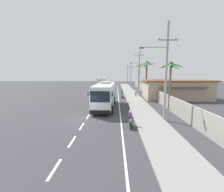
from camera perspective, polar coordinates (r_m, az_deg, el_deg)
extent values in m
plane|color=#3A3A3F|center=(18.49, -8.84, -7.80)|extent=(160.00, 160.00, 0.00)
cube|color=gray|center=(28.17, 8.61, -2.13)|extent=(3.20, 90.00, 0.14)
cube|color=white|center=(9.93, -19.40, -22.90)|extent=(0.16, 2.00, 0.01)
cube|color=white|center=(12.87, -13.78, -15.18)|extent=(0.16, 2.00, 0.01)
cube|color=white|center=(16.03, -10.52, -10.35)|extent=(0.16, 2.00, 0.01)
cube|color=white|center=(19.29, -8.40, -7.10)|extent=(0.16, 2.00, 0.01)
cube|color=white|center=(22.62, -6.92, -4.80)|extent=(0.16, 2.00, 0.01)
cube|color=white|center=(25.99, -5.83, -3.09)|extent=(0.16, 2.00, 0.01)
cube|color=white|center=(29.38, -4.99, -1.77)|extent=(0.16, 2.00, 0.01)
cube|color=white|center=(32.79, -4.33, -0.73)|extent=(0.16, 2.00, 0.01)
cube|color=white|center=(36.21, -3.79, 0.12)|extent=(0.16, 2.00, 0.01)
cube|color=white|center=(39.64, -3.35, 0.82)|extent=(0.16, 2.00, 0.01)
cube|color=white|center=(43.08, -2.98, 1.41)|extent=(0.16, 2.00, 0.01)
cube|color=white|center=(46.52, -2.66, 1.91)|extent=(0.16, 2.00, 0.01)
cube|color=white|center=(49.97, -2.38, 2.35)|extent=(0.16, 2.00, 0.01)
cube|color=white|center=(53.42, -2.14, 2.72)|extent=(0.16, 2.00, 0.01)
cube|color=white|center=(56.87, -1.93, 3.06)|extent=(0.16, 2.00, 0.01)
cube|color=white|center=(60.33, -1.74, 3.35)|extent=(0.16, 2.00, 0.01)
cube|color=white|center=(63.78, -1.58, 3.61)|extent=(0.16, 2.00, 0.01)
cube|color=white|center=(67.24, -1.43, 3.85)|extent=(0.16, 2.00, 0.01)
cube|color=white|center=(32.89, 2.28, -0.68)|extent=(0.14, 70.00, 0.01)
cube|color=#9E998E|center=(32.60, 14.39, 0.72)|extent=(0.24, 60.00, 1.96)
cube|color=silver|center=(23.65, -2.48, 0.51)|extent=(2.86, 10.68, 3.04)
cube|color=#192333|center=(23.79, -2.43, 1.84)|extent=(2.86, 9.83, 0.97)
cube|color=#192333|center=(18.42, -4.21, -0.26)|extent=(2.25, 0.19, 1.28)
cube|color=#1E843D|center=(23.75, -2.47, -1.13)|extent=(2.89, 10.47, 0.55)
cube|color=black|center=(18.68, -4.19, -5.69)|extent=(2.40, 0.26, 0.44)
cube|color=#B7B7B7|center=(24.80, -2.18, 4.71)|extent=(1.44, 2.38, 0.28)
cube|color=black|center=(18.46, 0.18, 0.49)|extent=(0.12, 0.08, 0.36)
cube|color=black|center=(18.84, -8.36, 0.56)|extent=(0.12, 0.08, 0.36)
cylinder|color=black|center=(20.16, -0.17, -4.84)|extent=(0.36, 1.05, 1.04)
cylinder|color=black|center=(20.46, -6.90, -4.71)|extent=(0.36, 1.05, 1.04)
cylinder|color=black|center=(26.90, 0.79, -1.55)|extent=(0.36, 1.05, 1.04)
cylinder|color=black|center=(27.12, -4.27, -1.49)|extent=(0.36, 1.05, 1.04)
cube|color=white|center=(57.40, -3.74, 4.94)|extent=(2.90, 11.11, 2.93)
cube|color=#192333|center=(57.17, -3.76, 5.45)|extent=(2.90, 10.23, 0.94)
cube|color=#192333|center=(62.83, -3.49, 5.62)|extent=(2.30, 0.18, 1.23)
cube|color=red|center=(57.44, -3.73, 4.29)|extent=(2.93, 10.89, 0.53)
cube|color=black|center=(63.02, -3.47, 4.08)|extent=(2.45, 0.25, 0.44)
cube|color=#B7B7B7|center=(55.95, -3.83, 6.51)|extent=(1.46, 2.47, 0.28)
cube|color=black|center=(62.70, -4.81, 5.81)|extent=(0.12, 0.08, 0.36)
cube|color=black|center=(62.56, -2.18, 5.82)|extent=(0.12, 0.08, 0.36)
cylinder|color=black|center=(61.40, -4.69, 3.89)|extent=(0.36, 1.05, 1.04)
cylinder|color=black|center=(61.28, -2.40, 3.90)|extent=(0.36, 1.05, 1.04)
cylinder|color=black|center=(54.27, -5.20, 3.33)|extent=(0.36, 1.05, 1.04)
cylinder|color=black|center=(54.14, -2.61, 3.34)|extent=(0.36, 1.05, 1.04)
cylinder|color=black|center=(32.45, 3.44, -0.28)|extent=(0.17, 0.61, 0.60)
cylinder|color=black|center=(33.80, 3.62, 0.05)|extent=(0.19, 0.61, 0.60)
cube|color=gold|center=(33.04, 3.53, 0.25)|extent=(0.36, 1.12, 0.36)
cube|color=black|center=(33.31, 3.57, 0.67)|extent=(0.31, 0.62, 0.12)
cylinder|color=gray|center=(32.53, 3.46, 0.27)|extent=(0.10, 0.32, 0.67)
cylinder|color=black|center=(32.57, 3.48, 1.06)|extent=(0.56, 0.10, 0.04)
sphere|color=#EAEACC|center=(32.47, 3.46, 0.79)|extent=(0.14, 0.14, 0.14)
cylinder|color=#2D7A47|center=(33.23, 3.57, 1.17)|extent=(0.32, 0.32, 0.60)
sphere|color=black|center=(33.18, 3.57, 1.91)|extent=(0.26, 0.26, 0.26)
cylinder|color=black|center=(14.95, 6.55, -10.43)|extent=(0.11, 0.60, 0.60)
cylinder|color=black|center=(16.24, 6.20, -8.91)|extent=(0.13, 0.60, 0.60)
cube|color=#1E7F38|center=(15.48, 6.39, -8.92)|extent=(0.26, 1.10, 0.36)
cube|color=black|center=(15.71, 6.33, -7.90)|extent=(0.25, 0.60, 0.12)
cylinder|color=gray|center=(14.97, 6.53, -9.20)|extent=(0.07, 0.32, 0.67)
cylinder|color=black|center=(14.94, 6.53, -7.47)|extent=(0.56, 0.05, 0.04)
sphere|color=#EAEACC|center=(14.87, 6.56, -8.12)|extent=(0.14, 0.14, 0.14)
cylinder|color=#75388E|center=(15.58, 6.35, -6.91)|extent=(0.32, 0.32, 0.59)
sphere|color=white|center=(15.48, 6.38, -5.40)|extent=(0.26, 0.26, 0.26)
cylinder|color=#75388E|center=(35.76, 8.34, 0.81)|extent=(0.28, 0.28, 0.80)
cylinder|color=beige|center=(35.67, 8.36, 1.95)|extent=(0.36, 0.36, 0.63)
sphere|color=brown|center=(35.63, 8.38, 2.63)|extent=(0.24, 0.24, 0.24)
cylinder|color=#9E9E99|center=(17.78, 18.41, 7.74)|extent=(0.24, 0.24, 10.10)
cube|color=#9E9E99|center=(18.07, 18.90, 18.05)|extent=(2.01, 0.12, 0.12)
cylinder|color=#4C4742|center=(17.88, 16.33, 18.66)|extent=(0.08, 0.08, 0.16)
cylinder|color=#4C4742|center=(18.34, 21.43, 18.16)|extent=(0.08, 0.08, 0.16)
cylinder|color=#9E9E99|center=(17.63, 14.60, 16.18)|extent=(2.59, 0.09, 0.09)
cube|color=#4C4C51|center=(17.38, 10.26, 16.23)|extent=(0.44, 0.24, 0.14)
cylinder|color=#9E9E99|center=(36.63, 9.50, 7.83)|extent=(0.24, 0.24, 9.83)
cube|color=#9E9E99|center=(36.82, 9.65, 13.84)|extent=(2.16, 0.12, 0.12)
cylinder|color=#4C4742|center=(36.72, 8.27, 14.07)|extent=(0.08, 0.08, 0.16)
cylinder|color=#4C4742|center=(36.96, 11.02, 13.97)|extent=(0.08, 0.08, 0.16)
cylinder|color=#9E9E99|center=(36.57, 8.06, 11.41)|extent=(1.93, 0.09, 0.09)
cube|color=#4C4C51|center=(36.47, 6.52, 11.35)|extent=(0.44, 0.24, 0.14)
cylinder|color=#9E9E99|center=(55.76, 6.61, 7.14)|extent=(0.24, 0.24, 8.23)
cube|color=#9E9E99|center=(55.79, 6.66, 9.97)|extent=(2.23, 0.12, 0.12)
cylinder|color=#4C4742|center=(55.72, 5.73, 10.11)|extent=(0.08, 0.08, 0.16)
cylinder|color=#4C4742|center=(55.88, 7.59, 10.07)|extent=(0.08, 0.08, 0.16)
cylinder|color=#9E9E99|center=(74.97, 5.46, 7.53)|extent=(0.24, 0.24, 8.56)
cube|color=#9E9E99|center=(75.01, 5.49, 9.98)|extent=(2.03, 0.12, 0.12)
cylinder|color=#4C4742|center=(74.96, 4.86, 10.08)|extent=(0.08, 0.08, 0.16)
cylinder|color=#4C4742|center=(75.08, 6.12, 10.06)|extent=(0.08, 0.08, 0.16)
cylinder|color=brown|center=(23.31, 19.56, 2.87)|extent=(0.27, 0.27, 6.19)
ellipsoid|color=#337F33|center=(23.55, 21.79, 9.99)|extent=(1.68, 0.42, 0.62)
ellipsoid|color=#337F33|center=(24.04, 20.32, 10.00)|extent=(1.15, 1.61, 0.63)
ellipsoid|color=#337F33|center=(23.71, 18.30, 10.01)|extent=(1.27, 1.52, 0.72)
ellipsoid|color=#337F33|center=(22.96, 18.04, 10.08)|extent=(1.65, 0.47, 0.73)
ellipsoid|color=#337F33|center=(22.46, 19.63, 10.10)|extent=(1.04, 1.63, 0.70)
ellipsoid|color=#337F33|center=(22.66, 21.09, 9.73)|extent=(0.88, 1.58, 0.92)
sphere|color=brown|center=(23.26, 19.93, 10.61)|extent=(0.56, 0.56, 0.56)
cylinder|color=brown|center=(34.42, 11.89, 5.49)|extent=(0.36, 0.36, 7.11)
ellipsoid|color=#3D893D|center=(34.43, 13.63, 11.09)|extent=(1.92, 0.73, 0.63)
ellipsoid|color=#3D893D|center=(35.30, 12.63, 11.07)|extent=(1.32, 1.79, 0.60)
ellipsoid|color=#3D893D|center=(35.22, 11.60, 10.73)|extent=(0.61, 1.77, 1.05)
ellipsoid|color=#3D893D|center=(34.61, 10.58, 10.99)|extent=(1.83, 1.01, 0.84)
ellipsoid|color=#3D893D|center=(33.90, 10.92, 10.89)|extent=(1.71, 1.15, 1.02)
ellipsoid|color=#3D893D|center=(33.56, 11.98, 10.97)|extent=(0.77, 1.83, 0.92)
ellipsoid|color=#3D893D|center=(33.96, 13.25, 10.80)|extent=(1.50, 1.48, 1.03)
sphere|color=brown|center=(34.45, 12.07, 11.48)|extent=(0.56, 0.56, 0.56)
cylinder|color=brown|center=(52.86, 9.29, 6.56)|extent=(0.28, 0.28, 7.37)
ellipsoid|color=#337F33|center=(52.96, 10.27, 10.39)|extent=(1.68, 0.46, 0.57)
ellipsoid|color=#337F33|center=(53.54, 9.70, 10.16)|extent=(1.13, 1.47, 0.97)
ellipsoid|color=#337F33|center=(53.56, 8.90, 10.35)|extent=(1.03, 1.63, 0.66)
ellipsoid|color=#337F33|center=(52.82, 8.53, 10.31)|extent=(1.60, 0.42, 0.80)
ellipsoid|color=#337F33|center=(52.16, 8.99, 10.45)|extent=(1.21, 1.58, 0.59)
ellipsoid|color=#337F33|center=(52.18, 9.81, 10.46)|extent=(0.93, 1.69, 0.53)
sphere|color=brown|center=(52.90, 9.38, 10.61)|extent=(0.56, 0.56, 0.56)
cube|color=tan|center=(33.78, 21.52, 1.94)|extent=(11.94, 6.05, 3.46)
cube|color=brown|center=(33.65, 21.69, 5.07)|extent=(12.65, 6.42, 0.24)
cube|color=brown|center=(30.57, 23.77, 2.85)|extent=(8.36, 0.80, 0.10)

